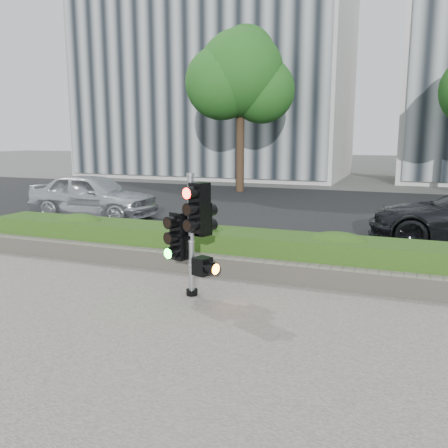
# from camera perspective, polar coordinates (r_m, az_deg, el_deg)

# --- Properties ---
(ground) EXTENTS (120.00, 120.00, 0.00)m
(ground) POSITION_cam_1_polar(r_m,az_deg,el_deg) (6.78, -2.75, -11.08)
(ground) COLOR #51514C
(ground) RESTS_ON ground
(sidewalk) EXTENTS (16.00, 11.00, 0.03)m
(sidewalk) POSITION_cam_1_polar(r_m,az_deg,el_deg) (4.84, -15.69, -20.78)
(sidewalk) COLOR #9E9389
(sidewalk) RESTS_ON ground
(road) EXTENTS (60.00, 13.00, 0.02)m
(road) POSITION_cam_1_polar(r_m,az_deg,el_deg) (16.16, 11.76, 1.47)
(road) COLOR black
(road) RESTS_ON ground
(curb) EXTENTS (60.00, 0.25, 0.12)m
(curb) POSITION_cam_1_polar(r_m,az_deg,el_deg) (9.58, 4.91, -4.22)
(curb) COLOR gray
(curb) RESTS_ON ground
(stone_wall) EXTENTS (12.00, 0.32, 0.34)m
(stone_wall) POSITION_cam_1_polar(r_m,az_deg,el_deg) (8.40, 2.52, -5.34)
(stone_wall) COLOR gray
(stone_wall) RESTS_ON sidewalk
(hedge) EXTENTS (12.00, 1.00, 0.68)m
(hedge) POSITION_cam_1_polar(r_m,az_deg,el_deg) (8.95, 3.86, -3.23)
(hedge) COLOR #4F8228
(hedge) RESTS_ON sidewalk
(building_left) EXTENTS (16.00, 9.00, 15.00)m
(building_left) POSITION_cam_1_polar(r_m,az_deg,el_deg) (31.40, -0.78, 19.72)
(building_left) COLOR #B7B7B2
(building_left) RESTS_ON ground
(tree_left) EXTENTS (4.61, 4.03, 7.34)m
(tree_left) POSITION_cam_1_polar(r_m,az_deg,el_deg) (21.67, 2.01, 17.30)
(tree_left) COLOR black
(tree_left) RESTS_ON ground
(traffic_signal) EXTENTS (0.71, 0.59, 1.92)m
(traffic_signal) POSITION_cam_1_polar(r_m,az_deg,el_deg) (7.29, -3.68, -0.60)
(traffic_signal) COLOR black
(traffic_signal) RESTS_ON sidewalk
(car_silver) EXTENTS (4.03, 1.64, 1.37)m
(car_silver) POSITION_cam_1_polar(r_m,az_deg,el_deg) (15.03, -15.48, 3.32)
(car_silver) COLOR silver
(car_silver) RESTS_ON road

